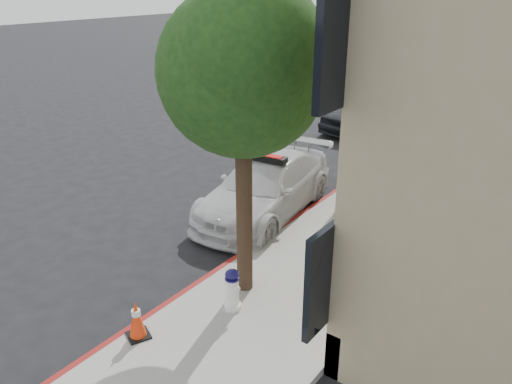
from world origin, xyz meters
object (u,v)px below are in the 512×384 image
Objects in this scene: parked_car_mid at (368,109)px; traffic_cone at (137,319)px; police_car at (266,187)px; fire_hydrant at (232,290)px; parked_car_far at (434,83)px.

parked_car_mid is 7.00× the size of traffic_cone.
police_car is at bearing -77.09° from parked_car_mid.
parked_car_mid reaches higher than police_car.
traffic_cone is (-0.79, -1.53, -0.05)m from fire_hydrant.
parked_car_far is (-1.21, 17.00, -0.09)m from police_car.
police_car is 5.57m from traffic_cone.
police_car reaches higher than traffic_cone.
parked_car_far is at bearing 109.64° from fire_hydrant.
traffic_cone is at bearing -75.25° from parked_car_mid.
parked_car_far is at bearing 96.25° from traffic_cone.
parked_car_mid is 1.25× the size of parked_car_far.
traffic_cone is (2.46, -22.42, -0.14)m from parked_car_far.
traffic_cone is at bearing -84.09° from police_car.
parked_car_mid is at bearing 115.34° from fire_hydrant.
police_car is 6.47× the size of fire_hydrant.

